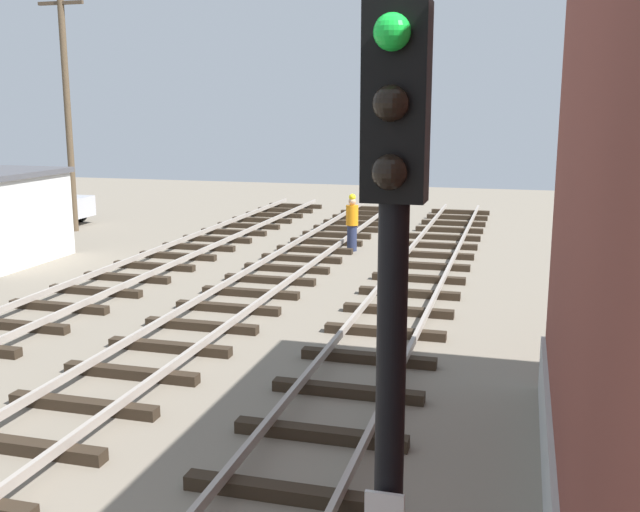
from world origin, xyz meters
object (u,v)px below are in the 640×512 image
object	(u,v)px
signal_mast	(391,339)
track_worker_foreground	(352,223)
utility_pole_far	(68,109)
parked_car_silver	(36,202)

from	to	relation	value
signal_mast	track_worker_foreground	xyz separation A→B (m)	(-4.56, 18.97, -2.33)
track_worker_foreground	utility_pole_far	bearing A→B (deg)	174.26
signal_mast	parked_car_silver	bearing A→B (deg)	130.36
track_worker_foreground	parked_car_silver	bearing A→B (deg)	170.71
signal_mast	parked_car_silver	world-z (taller)	signal_mast
signal_mast	utility_pole_far	bearing A→B (deg)	127.78
signal_mast	track_worker_foreground	bearing A→B (deg)	103.51
parked_car_silver	utility_pole_far	world-z (taller)	utility_pole_far
parked_car_silver	utility_pole_far	distance (m)	4.50
signal_mast	parked_car_silver	distance (m)	27.89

